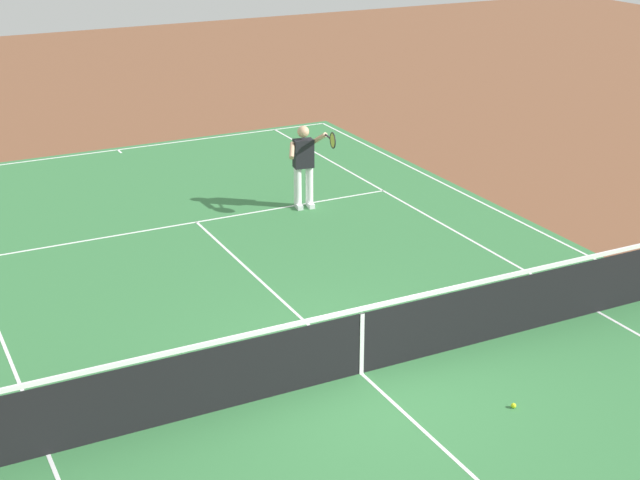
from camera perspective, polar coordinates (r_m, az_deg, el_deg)
The scene contains 6 objects.
ground_plane at distance 12.57m, azimuth 2.50°, elevation -8.12°, with size 60.00×60.00×0.00m, color brown.
court_slab at distance 12.57m, azimuth 2.50°, elevation -8.11°, with size 24.20×11.40×0.00m, color #387A42.
court_line_markings at distance 12.57m, azimuth 2.51°, elevation -8.10°, with size 23.85×11.05×0.01m.
tennis_net at distance 12.33m, azimuth 2.54°, elevation -6.14°, with size 0.10×11.70×1.08m.
tennis_player_near at distance 18.24m, azimuth -0.96°, elevation 4.76°, with size 1.13×0.77×1.70m.
tennis_ball at distance 12.04m, azimuth 11.73°, elevation -9.87°, with size 0.07×0.07×0.07m, color #CCE01E.
Camera 1 is at (-9.47, 5.41, 6.25)m, focal length 52.44 mm.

